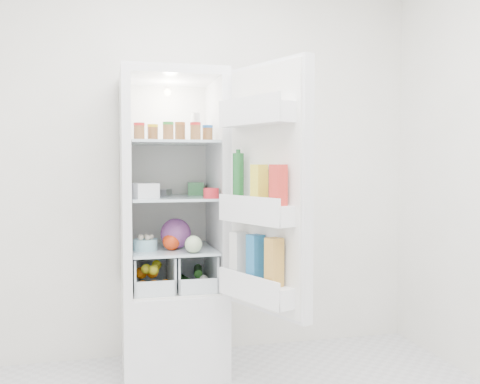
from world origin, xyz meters
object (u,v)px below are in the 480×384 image
object	(u,v)px
red_cabbage	(176,234)
fridge_door	(265,195)
refrigerator	(172,260)
mushroom_bowl	(145,245)

from	to	relation	value
red_cabbage	fridge_door	distance (m)	0.71
refrigerator	fridge_door	size ratio (longest dim) A/B	1.38
red_cabbage	mushroom_bowl	bearing A→B (deg)	-175.20
mushroom_bowl	fridge_door	size ratio (longest dim) A/B	0.11
red_cabbage	refrigerator	bearing A→B (deg)	99.54
refrigerator	red_cabbage	distance (m)	0.20
refrigerator	mushroom_bowl	size ratio (longest dim) A/B	12.84
refrigerator	mushroom_bowl	world-z (taller)	refrigerator
refrigerator	fridge_door	bearing A→B (deg)	-56.05
mushroom_bowl	fridge_door	xyz separation A→B (m)	(0.58, -0.51, 0.31)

